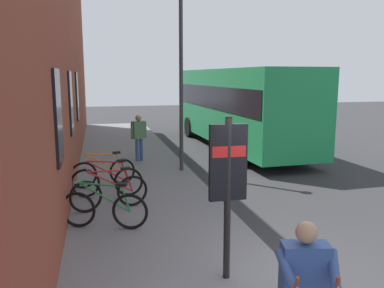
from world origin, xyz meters
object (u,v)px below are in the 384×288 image
object	(u,v)px
bicycle_nearest_sign	(104,209)
tourist_with_hotdogs	(305,282)
bicycle_beside_lamp	(110,192)
pedestrian_near_bus	(139,133)
street_lamp	(181,64)
bicycle_mid_rack	(107,181)
bicycle_far_end	(104,172)
city_bus	(236,103)
transit_info_sign	(228,173)

from	to	relation	value
bicycle_nearest_sign	tourist_with_hotdogs	bearing A→B (deg)	-157.09
bicycle_beside_lamp	pedestrian_near_bus	world-z (taller)	pedestrian_near_bus
bicycle_nearest_sign	street_lamp	xyz separation A→B (m)	(4.36, -2.48, 2.94)
bicycle_mid_rack	bicycle_far_end	distance (m)	0.98
bicycle_nearest_sign	city_bus	xyz separation A→B (m)	(8.47, -5.78, 1.41)
bicycle_mid_rack	pedestrian_near_bus	xyz separation A→B (m)	(4.00, -1.21, 0.60)
bicycle_mid_rack	transit_info_sign	bearing A→B (deg)	-160.30
transit_info_sign	tourist_with_hotdogs	xyz separation A→B (m)	(-1.98, -0.13, -0.62)
transit_info_sign	pedestrian_near_bus	size ratio (longest dim) A/B	1.47
transit_info_sign	bicycle_beside_lamp	bearing A→B (deg)	24.13
bicycle_beside_lamp	bicycle_mid_rack	size ratio (longest dim) A/B	0.99
tourist_with_hotdogs	bicycle_nearest_sign	bearing A→B (deg)	22.91
bicycle_far_end	transit_info_sign	xyz separation A→B (m)	(-5.45, -1.67, 1.21)
bicycle_beside_lamp	bicycle_far_end	world-z (taller)	same
bicycle_nearest_sign	bicycle_far_end	bearing A→B (deg)	-0.87
bicycle_beside_lamp	bicycle_far_end	xyz separation A→B (m)	(1.95, 0.10, 0.00)
bicycle_nearest_sign	pedestrian_near_bus	distance (m)	6.26
bicycle_far_end	transit_info_sign	bearing A→B (deg)	-162.95
bicycle_beside_lamp	transit_info_sign	bearing A→B (deg)	-155.87
pedestrian_near_bus	street_lamp	xyz separation A→B (m)	(-1.72, -1.16, 2.33)
bicycle_nearest_sign	bicycle_mid_rack	xyz separation A→B (m)	(2.09, -0.12, -0.00)
bicycle_nearest_sign	bicycle_beside_lamp	xyz separation A→B (m)	(1.12, -0.15, -0.00)
bicycle_nearest_sign	pedestrian_near_bus	xyz separation A→B (m)	(6.09, -1.32, 0.60)
bicycle_mid_rack	pedestrian_near_bus	world-z (taller)	pedestrian_near_bus
bicycle_beside_lamp	bicycle_mid_rack	bearing A→B (deg)	1.92
city_bus	bicycle_mid_rack	bearing A→B (deg)	138.43
bicycle_beside_lamp	city_bus	xyz separation A→B (m)	(7.36, -5.63, 1.41)
bicycle_mid_rack	street_lamp	bearing A→B (deg)	-46.09
city_bus	street_lamp	size ratio (longest dim) A/B	1.86
street_lamp	transit_info_sign	bearing A→B (deg)	173.56
bicycle_mid_rack	tourist_with_hotdogs	world-z (taller)	tourist_with_hotdogs
city_bus	tourist_with_hotdogs	bearing A→B (deg)	162.95
transit_info_sign	bicycle_mid_rack	bearing A→B (deg)	19.70
bicycle_beside_lamp	bicycle_far_end	bearing A→B (deg)	3.03
bicycle_nearest_sign	bicycle_beside_lamp	size ratio (longest dim) A/B	0.97
transit_info_sign	bicycle_far_end	bearing A→B (deg)	17.05
bicycle_nearest_sign	pedestrian_near_bus	world-z (taller)	pedestrian_near_bus
bicycle_nearest_sign	transit_info_sign	size ratio (longest dim) A/B	0.70
city_bus	tourist_with_hotdogs	distance (m)	13.45
bicycle_nearest_sign	pedestrian_near_bus	size ratio (longest dim) A/B	1.04
bicycle_beside_lamp	street_lamp	bearing A→B (deg)	-35.68
bicycle_nearest_sign	tourist_with_hotdogs	size ratio (longest dim) A/B	1.06
bicycle_mid_rack	pedestrian_near_bus	size ratio (longest dim) A/B	1.09
transit_info_sign	street_lamp	bearing A→B (deg)	-6.44
pedestrian_near_bus	street_lamp	size ratio (longest dim) A/B	0.29
tourist_with_hotdogs	bicycle_far_end	bearing A→B (deg)	13.60
bicycle_far_end	pedestrian_near_bus	xyz separation A→B (m)	(3.02, -1.28, 0.60)
bicycle_mid_rack	transit_info_sign	xyz separation A→B (m)	(-4.47, -1.60, 1.21)
bicycle_beside_lamp	street_lamp	distance (m)	4.96
bicycle_mid_rack	transit_info_sign	size ratio (longest dim) A/B	0.74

